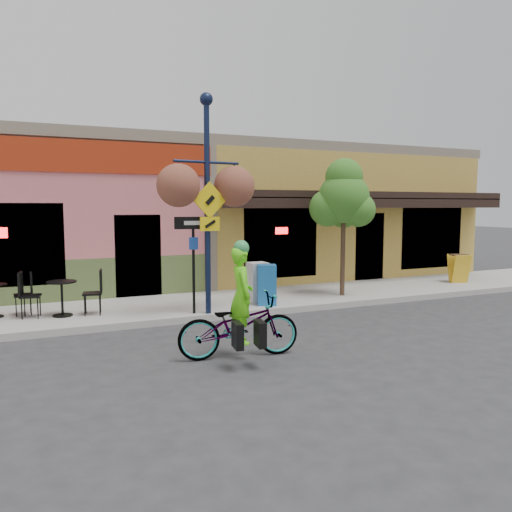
{
  "coord_description": "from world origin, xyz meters",
  "views": [
    {
      "loc": [
        -5.48,
        -9.75,
        2.53
      ],
      "look_at": [
        -0.91,
        0.5,
        1.4
      ],
      "focal_mm": 35.0,
      "sensor_mm": 36.0,
      "label": 1
    }
  ],
  "objects_px": {
    "bicycle": "(239,326)",
    "newspaper_box_grey": "(257,282)",
    "newspaper_box_blue": "(267,285)",
    "street_tree": "(343,227)",
    "one_way_sign": "(194,265)",
    "lamp_post": "(207,205)",
    "cyclist_rider": "(242,310)",
    "building": "(200,214)"
  },
  "relations": [
    {
      "from": "one_way_sign",
      "to": "street_tree",
      "type": "xyz_separation_m",
      "value": [
        4.28,
        0.56,
        0.76
      ]
    },
    {
      "from": "building",
      "to": "cyclist_rider",
      "type": "distance_m",
      "value": 10.07
    },
    {
      "from": "building",
      "to": "cyclist_rider",
      "type": "height_order",
      "value": "building"
    },
    {
      "from": "one_way_sign",
      "to": "newspaper_box_blue",
      "type": "bearing_deg",
      "value": 17.79
    },
    {
      "from": "building",
      "to": "one_way_sign",
      "type": "xyz_separation_m",
      "value": [
        -2.3,
        -6.73,
        -1.03
      ]
    },
    {
      "from": "newspaper_box_blue",
      "to": "street_tree",
      "type": "height_order",
      "value": "street_tree"
    },
    {
      "from": "lamp_post",
      "to": "bicycle",
      "type": "bearing_deg",
      "value": -104.44
    },
    {
      "from": "lamp_post",
      "to": "newspaper_box_blue",
      "type": "height_order",
      "value": "lamp_post"
    },
    {
      "from": "building",
      "to": "newspaper_box_blue",
      "type": "distance_m",
      "value": 6.72
    },
    {
      "from": "cyclist_rider",
      "to": "lamp_post",
      "type": "xyz_separation_m",
      "value": [
        0.36,
        2.83,
        1.74
      ]
    },
    {
      "from": "cyclist_rider",
      "to": "newspaper_box_grey",
      "type": "bearing_deg",
      "value": -19.66
    },
    {
      "from": "bicycle",
      "to": "newspaper_box_grey",
      "type": "relative_size",
      "value": 2.09
    },
    {
      "from": "building",
      "to": "lamp_post",
      "type": "relative_size",
      "value": 3.79
    },
    {
      "from": "cyclist_rider",
      "to": "one_way_sign",
      "type": "bearing_deg",
      "value": 6.84
    },
    {
      "from": "building",
      "to": "bicycle",
      "type": "relative_size",
      "value": 8.88
    },
    {
      "from": "newspaper_box_grey",
      "to": "street_tree",
      "type": "xyz_separation_m",
      "value": [
        2.42,
        -0.14,
        1.34
      ]
    },
    {
      "from": "one_way_sign",
      "to": "newspaper_box_grey",
      "type": "xyz_separation_m",
      "value": [
        1.86,
        0.7,
        -0.58
      ]
    },
    {
      "from": "one_way_sign",
      "to": "street_tree",
      "type": "distance_m",
      "value": 4.38
    },
    {
      "from": "bicycle",
      "to": "street_tree",
      "type": "height_order",
      "value": "street_tree"
    },
    {
      "from": "one_way_sign",
      "to": "newspaper_box_grey",
      "type": "relative_size",
      "value": 2.19
    },
    {
      "from": "street_tree",
      "to": "cyclist_rider",
      "type": "bearing_deg",
      "value": -141.13
    },
    {
      "from": "bicycle",
      "to": "street_tree",
      "type": "xyz_separation_m",
      "value": [
        4.4,
        3.51,
        1.44
      ]
    },
    {
      "from": "building",
      "to": "lamp_post",
      "type": "distance_m",
      "value": 7.14
    },
    {
      "from": "one_way_sign",
      "to": "newspaper_box_grey",
      "type": "bearing_deg",
      "value": 31.85
    },
    {
      "from": "building",
      "to": "bicycle",
      "type": "height_order",
      "value": "building"
    },
    {
      "from": "newspaper_box_blue",
      "to": "bicycle",
      "type": "bearing_deg",
      "value": -102.42
    },
    {
      "from": "newspaper_box_blue",
      "to": "newspaper_box_grey",
      "type": "height_order",
      "value": "newspaper_box_grey"
    },
    {
      "from": "lamp_post",
      "to": "newspaper_box_blue",
      "type": "relative_size",
      "value": 4.93
    },
    {
      "from": "bicycle",
      "to": "street_tree",
      "type": "relative_size",
      "value": 0.56
    },
    {
      "from": "newspaper_box_blue",
      "to": "street_tree",
      "type": "distance_m",
      "value": 2.77
    },
    {
      "from": "lamp_post",
      "to": "newspaper_box_grey",
      "type": "bearing_deg",
      "value": 21.61
    },
    {
      "from": "lamp_post",
      "to": "street_tree",
      "type": "height_order",
      "value": "lamp_post"
    },
    {
      "from": "one_way_sign",
      "to": "street_tree",
      "type": "relative_size",
      "value": 0.59
    },
    {
      "from": "one_way_sign",
      "to": "newspaper_box_blue",
      "type": "height_order",
      "value": "one_way_sign"
    },
    {
      "from": "cyclist_rider",
      "to": "newspaper_box_grey",
      "type": "relative_size",
      "value": 1.64
    },
    {
      "from": "newspaper_box_blue",
      "to": "one_way_sign",
      "type": "bearing_deg",
      "value": -153.47
    },
    {
      "from": "lamp_post",
      "to": "newspaper_box_blue",
      "type": "bearing_deg",
      "value": 5.98
    },
    {
      "from": "bicycle",
      "to": "street_tree",
      "type": "distance_m",
      "value": 5.81
    },
    {
      "from": "cyclist_rider",
      "to": "lamp_post",
      "type": "bearing_deg",
      "value": 0.93
    },
    {
      "from": "lamp_post",
      "to": "newspaper_box_grey",
      "type": "relative_size",
      "value": 4.9
    },
    {
      "from": "newspaper_box_grey",
      "to": "bicycle",
      "type": "bearing_deg",
      "value": -120.78
    },
    {
      "from": "lamp_post",
      "to": "street_tree",
      "type": "relative_size",
      "value": 1.31
    }
  ]
}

